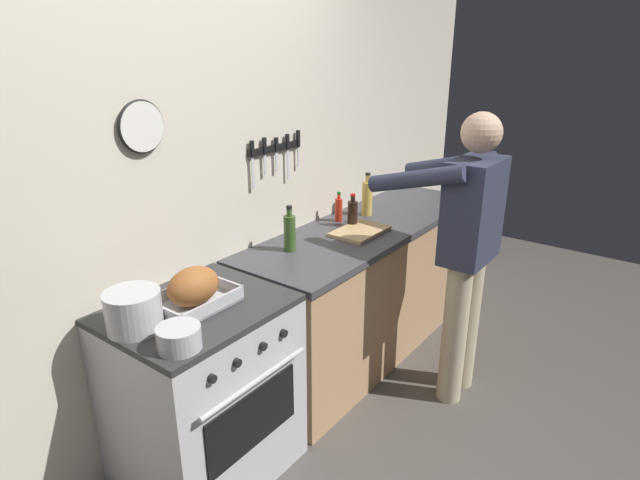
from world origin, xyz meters
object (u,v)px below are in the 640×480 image
(person_cook, at_px, (466,243))
(bottle_olive_oil, at_px, (290,232))
(roasting_pan, at_px, (194,289))
(bottle_soy_sauce, at_px, (353,213))
(stock_pot, at_px, (134,311))
(cutting_board, at_px, (360,231))
(bottle_hot_sauce, at_px, (339,209))
(saucepan, at_px, (179,338))
(stove, at_px, (204,392))
(bottle_cooking_oil, at_px, (367,198))

(person_cook, xyz_separation_m, bottle_olive_oil, (-0.57, 0.79, 0.06))
(roasting_pan, xyz_separation_m, bottle_soy_sauce, (1.31, 0.04, 0.01))
(stock_pot, distance_m, cutting_board, 1.51)
(bottle_soy_sauce, bearing_deg, person_cook, -89.10)
(roasting_pan, xyz_separation_m, bottle_hot_sauce, (1.34, 0.17, 0.00))
(person_cook, relative_size, roasting_pan, 4.72)
(stock_pot, xyz_separation_m, cutting_board, (1.51, -0.10, -0.07))
(saucepan, bearing_deg, stove, 39.03)
(bottle_cooking_oil, bearing_deg, stove, -176.10)
(stove, height_order, bottle_cooking_oil, bottle_cooking_oil)
(stove, relative_size, bottle_hot_sauce, 4.60)
(roasting_pan, bearing_deg, bottle_cooking_oil, 3.55)
(stove, height_order, bottle_soy_sauce, bottle_soy_sauce)
(stove, distance_m, bottle_cooking_oil, 1.67)
(saucepan, distance_m, bottle_cooking_oil, 1.85)
(person_cook, xyz_separation_m, cutting_board, (-0.09, 0.63, -0.04))
(stock_pot, relative_size, saucepan, 1.33)
(person_cook, distance_m, bottle_soy_sauce, 0.74)
(roasting_pan, bearing_deg, bottle_hot_sauce, 7.29)
(bottle_hot_sauce, bearing_deg, stove, -172.31)
(stove, bearing_deg, roasting_pan, 83.43)
(saucepan, bearing_deg, bottle_cooking_oil, 9.87)
(bottle_hot_sauce, distance_m, bottle_cooking_oil, 0.24)
(bottle_cooking_oil, height_order, bottle_soy_sauce, bottle_cooking_oil)
(roasting_pan, distance_m, stock_pot, 0.28)
(roasting_pan, distance_m, bottle_soy_sauce, 1.31)
(stock_pot, xyz_separation_m, bottle_soy_sauce, (1.58, 0.01, 0.01))
(stove, distance_m, roasting_pan, 0.53)
(stock_pot, bearing_deg, bottle_olive_oil, 2.97)
(roasting_pan, distance_m, bottle_olive_oil, 0.76)
(stove, xyz_separation_m, bottle_soy_sauce, (1.31, 0.05, 0.54))
(person_cook, relative_size, bottle_cooking_oil, 5.77)
(person_cook, height_order, bottle_soy_sauce, person_cook)
(roasting_pan, bearing_deg, bottle_soy_sauce, 1.89)
(person_cook, relative_size, saucepan, 9.91)
(roasting_pan, bearing_deg, bottle_olive_oil, 6.84)
(bottle_olive_oil, bearing_deg, person_cook, -54.27)
(stock_pot, relative_size, bottle_soy_sauce, 1.06)
(stock_pot, bearing_deg, person_cook, -24.68)
(bottle_olive_oil, bearing_deg, roasting_pan, -173.16)
(stock_pot, distance_m, bottle_cooking_oil, 1.84)
(person_cook, height_order, cutting_board, person_cook)
(bottle_hot_sauce, xyz_separation_m, bottle_cooking_oil, (0.22, -0.07, 0.04))
(cutting_board, height_order, bottle_cooking_oil, bottle_cooking_oil)
(stove, distance_m, cutting_board, 1.32)
(roasting_pan, relative_size, bottle_hot_sauce, 1.80)
(saucepan, relative_size, cutting_board, 0.47)
(saucepan, xyz_separation_m, bottle_hot_sauce, (1.60, 0.39, 0.04))
(bottle_hot_sauce, height_order, bottle_olive_oil, bottle_olive_oil)
(roasting_pan, relative_size, bottle_olive_oil, 1.36)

